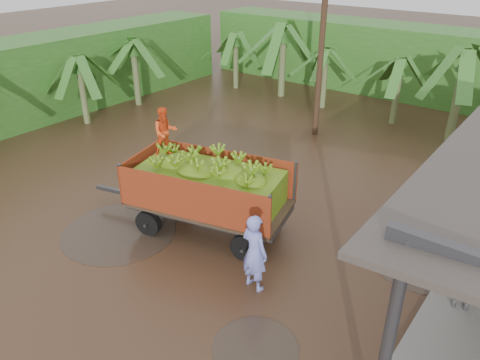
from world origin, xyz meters
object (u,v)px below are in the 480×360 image
(man_grey, at_px, (467,280))
(utility_pole, at_px, (322,44))
(banana_trailer, at_px, (208,188))
(man_blue, at_px, (254,252))

(man_grey, height_order, utility_pole, utility_pole)
(banana_trailer, relative_size, man_blue, 3.15)
(man_grey, bearing_deg, banana_trailer, -1.89)
(banana_trailer, height_order, man_blue, banana_trailer)
(man_blue, distance_m, man_grey, 4.76)
(utility_pole, bearing_deg, banana_trailer, -81.61)
(banana_trailer, height_order, man_grey, banana_trailer)
(man_blue, xyz_separation_m, utility_pole, (-3.79, 9.80, 2.84))
(banana_trailer, relative_size, utility_pole, 0.84)
(man_blue, bearing_deg, man_grey, -144.56)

